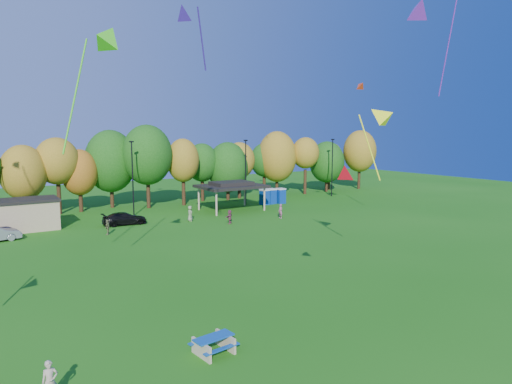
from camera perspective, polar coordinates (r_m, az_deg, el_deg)
ground at (r=22.97m, az=12.79°, el=-18.82°), size 160.00×160.00×0.00m
tree_line at (r=61.58m, az=-19.43°, el=3.14°), size 93.57×10.55×11.15m
lamp_posts at (r=57.13m, az=-15.17°, el=1.98°), size 64.50×0.25×9.09m
utility_building at (r=53.25m, az=-26.82°, el=-2.49°), size 6.30×4.30×3.25m
pavilion at (r=59.28m, az=-3.10°, el=0.79°), size 8.20×6.20×3.77m
porta_potties at (r=64.77m, az=2.05°, el=-0.53°), size 3.75×1.56×2.18m
picnic_table at (r=22.16m, az=-5.31°, el=-18.34°), size 2.03×1.76×0.80m
kite_flyer at (r=20.15m, az=-24.36°, el=-20.73°), size 0.59×0.39×1.60m
car_d at (r=52.27m, az=-16.11°, el=-3.21°), size 4.86×2.22×1.38m
far_person_0 at (r=47.67m, az=-18.06°, el=-4.19°), size 0.85×0.95×1.55m
far_person_3 at (r=52.76m, az=-8.24°, el=-2.68°), size 0.92×1.03×1.77m
far_person_4 at (r=54.09m, az=3.09°, el=-2.40°), size 0.43×0.63×1.69m
far_person_5 at (r=50.83m, az=-3.31°, el=-3.12°), size 1.43×1.23×1.56m
kite_0 at (r=43.91m, az=19.76°, el=20.84°), size 3.68×4.91×8.74m
kite_3 at (r=53.32m, az=13.02°, el=12.89°), size 1.35×1.55×1.34m
kite_8 at (r=27.72m, az=-18.03°, el=17.88°), size 3.93×3.37×7.47m
kite_9 at (r=32.22m, az=-8.96°, el=21.29°), size 2.38×2.34×4.47m
kite_10 at (r=32.63m, az=15.05°, el=9.20°), size 2.20×3.41×5.62m
kite_13 at (r=24.07m, az=11.09°, el=2.62°), size 1.63×1.56×1.30m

